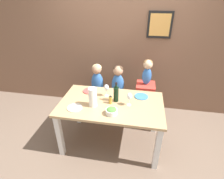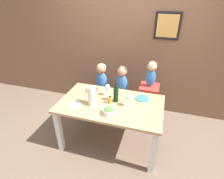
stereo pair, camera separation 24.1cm
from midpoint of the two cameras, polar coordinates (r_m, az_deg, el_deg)
name	(u,v)px [view 2 (the right image)]	position (r m, az deg, el deg)	size (l,w,h in m)	color
ground_plane	(111,141)	(2.92, 2.08, -16.50)	(14.00, 14.00, 0.00)	#705B4C
wall_back	(129,40)	(3.23, 7.94, 15.75)	(10.00, 0.09, 2.70)	brown
dining_table	(111,109)	(2.51, 2.34, -6.47)	(1.45, 0.85, 0.74)	tan
chair_far_left	(102,97)	(3.24, -1.13, -2.52)	(0.36, 0.37, 0.47)	silver
chair_far_center	(121,100)	(3.16, 5.16, -3.51)	(0.36, 0.37, 0.47)	silver
chair_right_highchair	(149,96)	(3.03, 14.09, -2.05)	(0.31, 0.32, 0.75)	silver
person_child_left	(101,78)	(3.05, -1.20, 3.82)	(0.21, 0.17, 0.57)	#3366B2
person_child_center	(122,80)	(2.97, 5.50, 2.93)	(0.21, 0.17, 0.57)	#3366B2
person_baby_right	(151,71)	(2.83, 15.18, 5.71)	(0.15, 0.15, 0.43)	#3366B2
wine_bottle	(116,94)	(2.43, 4.14, -1.56)	(0.07, 0.07, 0.29)	black
paper_towel_roll	(92,96)	(2.35, -3.66, -2.21)	(0.11, 0.11, 0.27)	white
wine_glass_near	(129,98)	(2.33, 8.37, -2.76)	(0.07, 0.07, 0.19)	white
wine_glass_far	(107,88)	(2.55, 1.21, 0.55)	(0.07, 0.07, 0.19)	white
salad_bowl_large	(109,111)	(2.22, 2.08, -7.10)	(0.15, 0.15, 0.09)	white
dinner_plate_front_left	(74,105)	(2.42, -9.46, -5.17)	(0.20, 0.20, 0.01)	silver
dinner_plate_back_left	(92,90)	(2.76, -4.17, -0.12)	(0.20, 0.20, 0.01)	#D14C47
dinner_plate_back_right	(142,98)	(2.60, 12.53, -2.89)	(0.20, 0.20, 0.01)	teal
condiment_bottle_hot_sauce	(110,99)	(2.41, 2.19, -3.34)	(0.05, 0.05, 0.13)	#BC8E33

